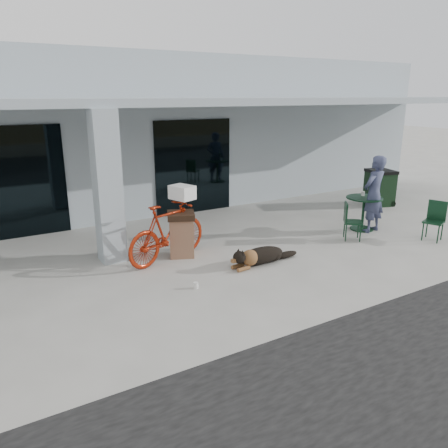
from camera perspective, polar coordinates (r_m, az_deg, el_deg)
ground at (r=8.18m, az=0.73°, el=-7.78°), size 80.00×80.00×0.00m
building at (r=15.41m, az=-16.28°, el=11.71°), size 22.00×7.00×4.50m
storefront_glass_left at (r=11.54m, az=-26.81°, el=4.68°), size 2.80×0.06×2.70m
storefront_glass_right at (r=12.85m, az=-3.99°, el=7.44°), size 2.40×0.06×2.70m
column at (r=9.17m, az=-14.97°, el=4.59°), size 0.50×0.50×3.12m
overhang at (r=10.70m, az=-9.67°, el=15.45°), size 22.00×2.80×0.18m
bicycle at (r=9.16m, az=-7.36°, el=-1.05°), size 2.15×1.23×1.25m
laundry_basket at (r=9.26m, az=-5.49°, el=4.13°), size 0.51×0.59×0.29m
dog at (r=9.05m, az=4.88°, el=-3.99°), size 1.27×0.54×0.41m
cup_near_dog at (r=7.99m, az=-3.70°, el=-8.00°), size 0.11×0.11×0.11m
cafe_table_far at (r=11.82m, az=17.70°, el=1.33°), size 1.21×1.21×0.86m
cafe_chair_far_a at (r=10.90m, az=16.49°, el=0.32°), size 0.61×0.60×0.91m
cafe_chair_far_b at (r=11.54m, az=25.71°, el=0.32°), size 0.59×0.56×0.94m
person at (r=11.59m, az=18.97°, el=3.69°), size 0.78×0.59×1.95m
cup_on_table at (r=11.88m, az=17.68°, el=3.82°), size 0.11×0.11×0.11m
trash_receptacle at (r=9.44m, az=-5.58°, el=-1.33°), size 0.74×0.74×0.97m
wheeled_bin at (r=14.72m, az=19.66°, el=4.53°), size 0.89×1.02×1.11m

